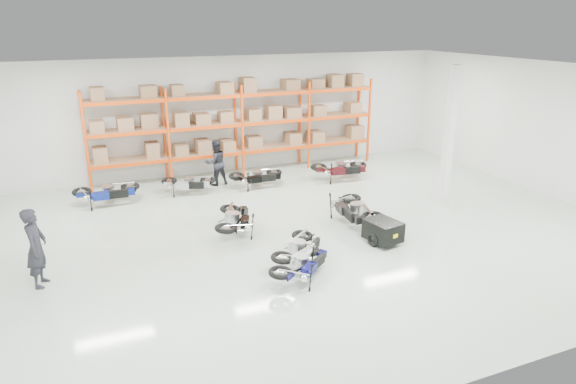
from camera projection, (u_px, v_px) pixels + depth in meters
name	position (u px, v px, depth m)	size (l,w,h in m)	color
room	(310.00, 156.00, 14.16)	(18.00, 18.00, 18.00)	#ACC0AD
pallet_rack	(239.00, 116.00, 19.79)	(11.28, 0.98, 3.62)	#EC470C
structural_column	(449.00, 136.00, 16.52)	(0.25, 0.25, 4.50)	white
moto_blue_centre	(303.00, 259.00, 11.98)	(0.73, 1.64, 1.00)	#080645
moto_silver_left	(301.00, 244.00, 12.75)	(0.75, 1.68, 1.03)	silver
moto_black_far_left	(236.00, 215.00, 14.56)	(0.79, 1.78, 1.09)	black
moto_touring_right	(354.00, 205.00, 15.24)	(0.85, 1.92, 1.17)	black
trailer	(383.00, 231.00, 13.91)	(0.89, 1.59, 0.65)	black
moto_back_a	(106.00, 188.00, 16.79)	(0.82, 1.83, 1.12)	navy
moto_back_b	(188.00, 180.00, 17.90)	(0.71, 1.61, 0.98)	#A3A9AC
moto_back_c	(257.00, 173.00, 18.56)	(0.76, 1.72, 1.05)	black
moto_back_d	(341.00, 165.00, 19.40)	(0.84, 1.90, 1.16)	#3D0C12
person_left	(36.00, 248.00, 11.56)	(0.68, 0.45, 1.88)	#212129
person_back	(216.00, 163.00, 18.72)	(0.83, 0.64, 1.70)	black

